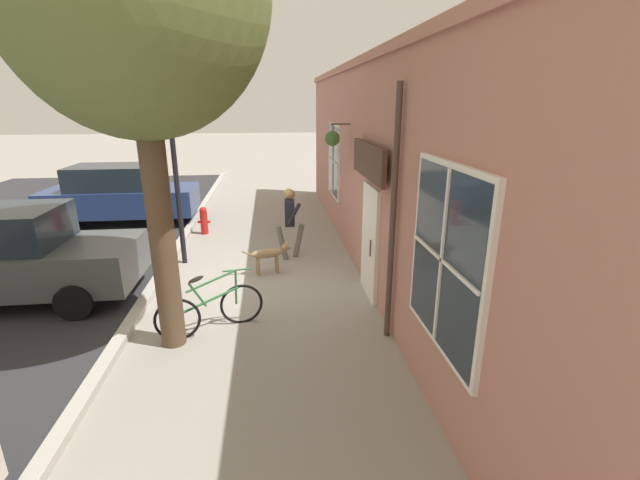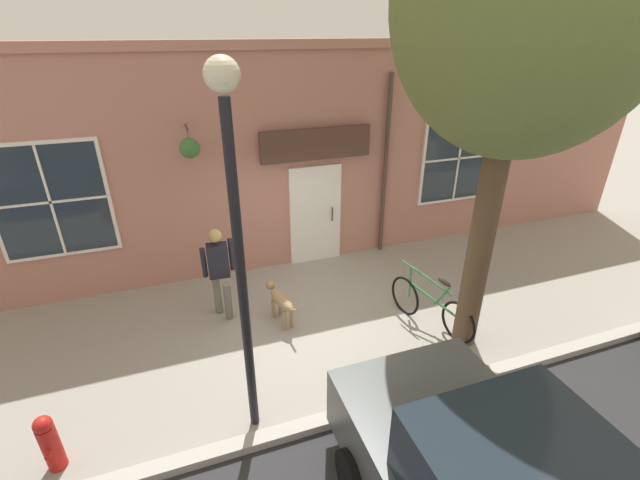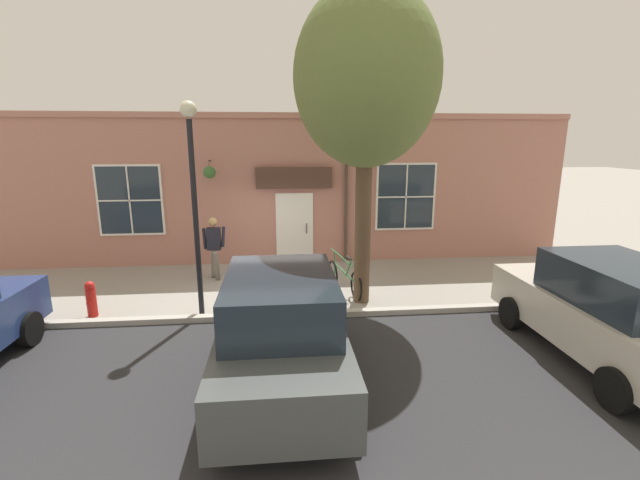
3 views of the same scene
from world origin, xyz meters
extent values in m
plane|color=gray|center=(0.00, 0.00, 0.00)|extent=(90.00, 90.00, 0.00)
cube|color=#B2ADA3|center=(2.00, 0.00, 0.06)|extent=(0.20, 28.00, 0.12)
cube|color=#B27566|center=(-2.35, 0.00, 2.11)|extent=(0.30, 18.00, 4.21)
cube|color=#B27566|center=(-2.35, 0.00, 4.29)|extent=(0.42, 18.00, 0.16)
cube|color=white|center=(-2.18, 0.72, 1.05)|extent=(0.10, 1.10, 2.10)
cube|color=#232D38|center=(-2.15, 0.72, 1.00)|extent=(0.03, 0.90, 1.90)
cylinder|color=#47382D|center=(-2.09, 1.07, 1.05)|extent=(0.03, 0.03, 0.30)
cube|color=#4C3328|center=(-2.08, 0.72, 2.55)|extent=(0.08, 2.20, 0.60)
cylinder|color=#47382D|center=(-2.12, 2.25, 1.90)|extent=(0.09, 0.09, 3.79)
cylinder|color=#47382D|center=(-1.96, -1.62, 3.05)|extent=(0.44, 0.04, 0.04)
cylinder|color=#47382D|center=(-1.78, -1.62, 2.87)|extent=(0.01, 0.01, 0.34)
cone|color=#2D2823|center=(-1.78, -1.62, 2.65)|extent=(0.32, 0.32, 0.18)
sphere|color=#3D6B33|center=(-1.78, -1.62, 2.74)|extent=(0.34, 0.34, 0.34)
cube|color=white|center=(-2.18, -3.93, 1.95)|extent=(0.08, 1.82, 2.02)
cube|color=#232D38|center=(-2.15, -3.93, 1.95)|extent=(0.03, 1.70, 1.90)
cube|color=white|center=(-2.13, -3.93, 1.95)|extent=(0.04, 0.04, 1.90)
cube|color=white|center=(-2.13, -3.93, 1.95)|extent=(0.04, 1.70, 0.04)
cube|color=white|center=(-2.18, 4.07, 1.95)|extent=(0.08, 1.82, 2.02)
cube|color=#232D38|center=(-2.15, 4.07, 1.95)|extent=(0.03, 1.70, 1.90)
cube|color=white|center=(-2.13, 4.07, 1.95)|extent=(0.04, 0.04, 1.90)
cube|color=white|center=(-2.13, 4.07, 1.95)|extent=(0.04, 1.70, 0.04)
cylinder|color=#6B665B|center=(-0.98, -1.52, 0.40)|extent=(0.30, 0.15, 0.81)
cylinder|color=#6B665B|center=(-0.59, -1.38, 0.40)|extent=(0.30, 0.15, 0.81)
cube|color=black|center=(-0.78, -1.45, 1.09)|extent=(0.24, 0.35, 0.58)
sphere|color=#936B4C|center=(-0.80, -1.45, 1.54)|extent=(0.22, 0.22, 0.22)
sphere|color=tan|center=(-0.77, -1.45, 1.56)|extent=(0.21, 0.21, 0.21)
cylinder|color=black|center=(-0.76, -1.68, 1.11)|extent=(0.17, 0.09, 0.57)
cylinder|color=black|center=(-0.87, -1.22, 1.13)|extent=(0.33, 0.11, 0.52)
ellipsoid|color=#997A51|center=(-0.24, -0.54, 0.46)|extent=(0.72, 0.37, 0.20)
cylinder|color=#997A51|center=(-0.43, -0.65, 0.18)|extent=(0.06, 0.06, 0.37)
cylinder|color=#997A51|center=(-0.46, -0.52, 0.18)|extent=(0.06, 0.06, 0.37)
cylinder|color=#997A51|center=(-0.02, -0.56, 0.18)|extent=(0.06, 0.06, 0.37)
cylinder|color=#997A51|center=(-0.05, -0.43, 0.18)|extent=(0.06, 0.06, 0.37)
sphere|color=#997A51|center=(-0.63, -0.63, 0.54)|extent=(0.17, 0.17, 0.17)
cone|color=#997A51|center=(-0.74, -0.65, 0.52)|extent=(0.12, 0.11, 0.09)
cone|color=#997A51|center=(-0.61, -0.68, 0.61)|extent=(0.06, 0.06, 0.07)
cone|color=#997A51|center=(-0.64, -0.58, 0.61)|extent=(0.06, 0.06, 0.07)
cylinder|color=#997A51|center=(0.18, -0.44, 0.51)|extent=(0.21, 0.08, 0.14)
cylinder|color=brown|center=(1.18, 2.11, 1.85)|extent=(0.36, 0.36, 3.70)
ellipsoid|color=olive|center=(1.18, 2.11, 4.87)|extent=(3.34, 3.01, 3.67)
sphere|color=olive|center=(0.70, 1.92, 4.29)|extent=(1.74, 1.74, 1.74)
torus|color=black|center=(0.18, 1.58, 0.33)|extent=(0.70, 0.17, 0.70)
torus|color=black|center=(1.13, 2.00, 0.33)|extent=(0.70, 0.17, 0.70)
cylinder|color=#33723F|center=(0.65, 1.79, 0.53)|extent=(0.90, 0.43, 0.27)
cylinder|color=#33723F|center=(0.82, 1.86, 0.67)|extent=(0.26, 0.14, 0.46)
cylinder|color=#33723F|center=(0.61, 1.77, 0.85)|extent=(0.76, 0.37, 0.23)
cylinder|color=#33723F|center=(0.25, 1.61, 0.65)|extent=(0.07, 0.06, 0.58)
cylinder|color=#33723F|center=(0.21, 1.59, 0.95)|extent=(0.46, 0.11, 0.03)
ellipsoid|color=black|center=(0.82, 1.86, 0.93)|extent=(0.27, 0.19, 0.12)
cylinder|color=black|center=(2.76, -4.23, 0.31)|extent=(0.62, 0.18, 0.62)
cube|color=#474C4C|center=(4.32, 0.26, 0.69)|extent=(4.30, 1.76, 0.76)
cube|color=#1E2833|center=(4.53, 0.26, 1.41)|extent=(2.24, 1.55, 0.68)
cylinder|color=black|center=(2.99, -0.62, 0.31)|extent=(0.62, 0.18, 0.62)
cylinder|color=black|center=(2.99, 1.14, 0.31)|extent=(0.62, 0.18, 0.62)
cylinder|color=black|center=(5.65, -0.62, 0.31)|extent=(0.62, 0.18, 0.62)
cylinder|color=black|center=(5.65, 1.14, 0.31)|extent=(0.62, 0.18, 0.62)
cube|color=beige|center=(4.23, 5.63, 0.69)|extent=(4.30, 1.76, 0.76)
cube|color=#1E2833|center=(4.44, 5.63, 1.41)|extent=(2.24, 1.55, 0.68)
cylinder|color=black|center=(2.90, 4.75, 0.31)|extent=(0.62, 0.18, 0.62)
cylinder|color=black|center=(2.90, 6.51, 0.31)|extent=(0.62, 0.18, 0.62)
cylinder|color=black|center=(5.56, 4.75, 0.31)|extent=(0.62, 0.18, 0.62)
cylinder|color=black|center=(1.66, -1.41, 2.00)|extent=(0.11, 0.11, 4.01)
sphere|color=beige|center=(1.66, -1.41, 4.19)|extent=(0.32, 0.32, 0.32)
cylinder|color=red|center=(1.51, -3.68, 0.31)|extent=(0.20, 0.20, 0.62)
sphere|color=red|center=(1.51, -3.68, 0.67)|extent=(0.20, 0.20, 0.20)
cylinder|color=red|center=(1.63, -3.68, 0.34)|extent=(0.10, 0.07, 0.07)
cylinder|color=red|center=(1.39, -3.68, 0.34)|extent=(0.10, 0.07, 0.07)
camera|label=1|loc=(-0.38, 8.09, 3.52)|focal=24.00mm
camera|label=2|loc=(5.60, -1.91, 4.54)|focal=24.00mm
camera|label=3|loc=(10.33, 0.26, 3.62)|focal=24.00mm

